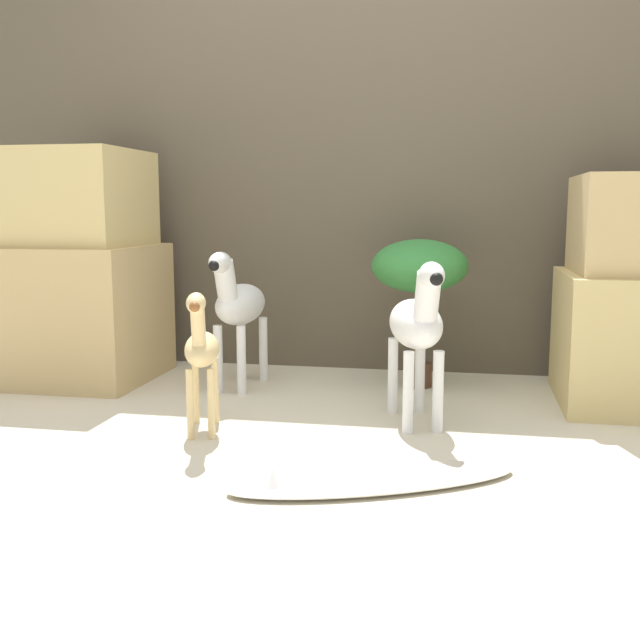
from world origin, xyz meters
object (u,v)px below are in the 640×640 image
Objects in this scene: giraffe_figurine at (201,349)px; potted_palm_front at (420,271)px; zebra_left at (238,305)px; zebra_right at (417,325)px; surfboard at (371,479)px.

potted_palm_front reaches higher than giraffe_figurine.
zebra_left is 0.93× the size of potted_palm_front.
potted_palm_front reaches higher than zebra_right.
zebra_right is 0.95m from zebra_left.
potted_palm_front is 1.40m from surfboard.
potted_palm_front is at bearing 92.94° from zebra_right.
zebra_right is 0.82m from giraffe_figurine.
surfboard is (0.68, -0.40, -0.30)m from giraffe_figurine.
giraffe_figurine is at bearing -83.87° from zebra_left.
potted_palm_front is (0.74, 0.89, 0.22)m from giraffe_figurine.
zebra_right is at bearing -87.06° from potted_palm_front.
potted_palm_front is (-0.03, 0.63, 0.16)m from zebra_right.
giraffe_figurine is at bearing 149.27° from surfboard.
surfboard is at bearing -97.69° from zebra_right.
surfboard is (-0.09, -0.67, -0.37)m from zebra_right.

